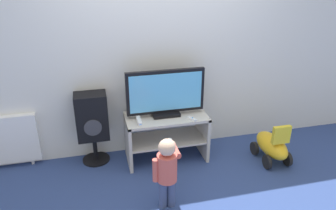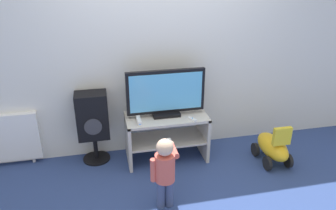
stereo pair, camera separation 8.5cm
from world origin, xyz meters
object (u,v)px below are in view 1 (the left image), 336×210
Objects in this scene: child at (167,168)px; television at (166,94)px; radiator at (4,140)px; game_console at (139,121)px; ride_on_toy at (272,145)px; speaker_tower at (92,119)px; remote_primary at (192,119)px.

television is at bearing 77.41° from child.
television is at bearing -7.00° from radiator.
game_console is at bearing -159.33° from television.
child is at bearing -33.40° from radiator.
television is 1.43m from ride_on_toy.
television is 1.05× the size of speaker_tower.
radiator is (-1.51, 0.35, -0.24)m from game_console.
speaker_tower is at bearing 123.45° from child.
remote_primary is 1.15m from speaker_tower.
child reaches higher than ride_on_toy.
remote_primary is at bearing -11.24° from radiator.
radiator is (-1.65, 1.09, -0.09)m from child.
speaker_tower is (-1.11, 0.31, -0.02)m from remote_primary.
game_console is 0.34× the size of ride_on_toy.
ride_on_toy is (1.22, -0.38, -0.64)m from television.
television is 4.77× the size of game_console.
child is (-0.46, -0.67, -0.14)m from remote_primary.
television is at bearing 162.62° from ride_on_toy.
television is 6.88× the size of remote_primary.
child is 1.98m from radiator.
speaker_tower is at bearing 171.96° from television.
television reaches higher than speaker_tower.
speaker_tower is at bearing 166.35° from ride_on_toy.
child is (-0.19, -0.86, -0.40)m from television.
game_console is 1.62m from ride_on_toy.
television is 0.42m from remote_primary.
television is 0.97m from child.
radiator is at bearing 166.85° from game_console.
speaker_tower is (-0.51, 0.25, -0.03)m from game_console.
television is 1.19× the size of radiator.
game_console is 0.77m from child.
child is 1.18m from speaker_tower.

